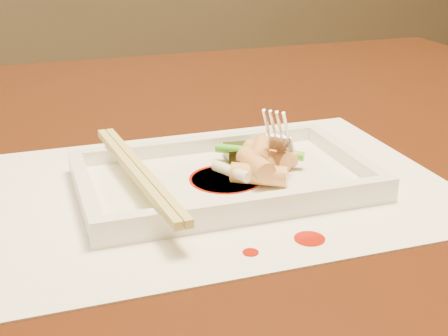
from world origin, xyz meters
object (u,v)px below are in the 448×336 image
object	(u,v)px
chopstick_a	(133,171)
fork	(290,87)
table	(112,234)
plate_base	(224,182)
placemat	(224,187)

from	to	relation	value
chopstick_a	fork	distance (m)	0.16
table	chopstick_a	world-z (taller)	chopstick_a
table	fork	xyz separation A→B (m)	(0.16, -0.12, 0.18)
plate_base	fork	size ratio (longest dim) A/B	1.86
plate_base	chopstick_a	bearing A→B (deg)	180.00
table	chopstick_a	size ratio (longest dim) A/B	6.30
table	plate_base	size ratio (longest dim) A/B	5.38
chopstick_a	fork	xyz separation A→B (m)	(0.15, 0.02, 0.06)
plate_base	fork	xyz separation A→B (m)	(0.07, 0.02, 0.08)
plate_base	chopstick_a	distance (m)	0.08
table	plate_base	xyz separation A→B (m)	(0.09, -0.13, 0.11)
fork	chopstick_a	bearing A→B (deg)	-173.25
plate_base	placemat	bearing A→B (deg)	0.00
placemat	plate_base	bearing A→B (deg)	180.00
placemat	fork	world-z (taller)	fork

